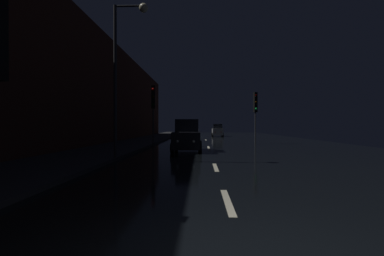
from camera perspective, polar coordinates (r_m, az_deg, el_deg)
ground at (r=27.83m, az=3.04°, el=-3.05°), size 26.18×84.00×0.02m
sidewalk_left at (r=28.52m, az=-10.95°, el=-2.80°), size 4.40×84.00×0.15m
building_facade_left at (r=26.06m, az=-18.33°, el=7.70°), size 0.80×63.00×9.97m
lane_centerline at (r=18.59m, az=3.66°, el=-4.76°), size 0.16×29.05×0.01m
traffic_light_far_right at (r=27.33m, az=12.80°, el=4.33°), size 0.37×0.48×4.88m
traffic_light_far_left at (r=23.71m, az=-7.92°, el=5.27°), size 0.35×0.48×5.05m
streetlamp_overhead at (r=14.47m, az=-13.66°, el=13.76°), size 1.70×0.44×7.66m
car_approaching_headlights at (r=18.80m, az=-0.97°, el=-1.75°), size 1.95×4.22×2.12m
car_distant_taillights at (r=45.01m, az=5.20°, el=-0.54°), size 1.81×3.91×1.97m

